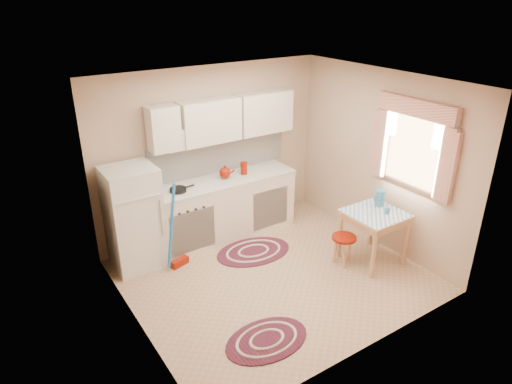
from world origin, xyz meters
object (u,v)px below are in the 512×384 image
Objects in this scene: table at (373,237)px; stool at (343,250)px; fridge at (134,218)px; base_cabinets at (222,209)px.

stool is (-0.40, 0.14, -0.15)m from table.
fridge reaches higher than table.
table is 1.71× the size of stool.
base_cabinets is 2.20m from table.
stool is at bearing -58.26° from base_cabinets.
base_cabinets is (1.34, 0.05, -0.26)m from fridge.
table is at bearing -51.36° from base_cabinets.
fridge reaches higher than base_cabinets.
base_cabinets reaches higher than table.
fridge is at bearing 148.43° from table.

